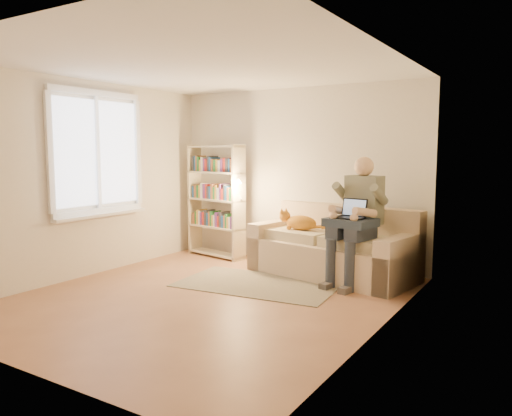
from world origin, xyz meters
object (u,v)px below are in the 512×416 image
Objects in this scene: sofa at (333,251)px; bookshelf at (216,195)px; person at (358,213)px; cat at (296,222)px; laptop at (355,214)px.

sofa is 2.17m from bookshelf.
person reaches higher than cat.
cat is at bearing 3.36° from bookshelf.
person is 2.51m from bookshelf.
laptop is at bearing -9.59° from cat.
sofa reaches higher than cat.
person is at bearing 1.72° from bookshelf.
sofa is 3.35× the size of cat.
sofa is 6.10× the size of laptop.
bookshelf is (-2.50, 0.55, 0.06)m from laptop.
bookshelf is at bearing -177.14° from cat.
cat is 1.82× the size of laptop.
person is 1.00m from cat.
cat is 1.56m from bookshelf.
person is at bearing -1.36° from cat.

